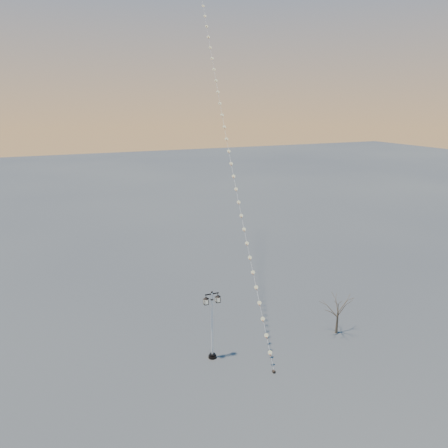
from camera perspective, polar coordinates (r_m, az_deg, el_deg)
ground at (r=32.84m, az=4.50°, el=-19.04°), size 300.00×300.00×0.00m
street_lamp at (r=32.07m, az=-1.65°, el=-13.33°), size 1.43×0.63×5.64m
bare_tree at (r=36.83m, az=15.52°, el=-10.94°), size 2.16×2.16×3.59m
kite_train at (r=43.06m, az=-0.56°, el=18.85°), size 6.62×35.03×42.01m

